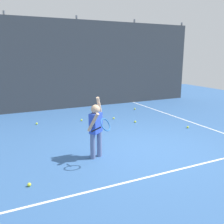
{
  "coord_description": "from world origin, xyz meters",
  "views": [
    {
      "loc": [
        -3.22,
        -4.8,
        2.26
      ],
      "look_at": [
        -0.67,
        0.61,
        0.85
      ],
      "focal_mm": 39.56,
      "sensor_mm": 36.0,
      "label": 1
    }
  ],
  "objects_px": {
    "tennis_ball_1": "(37,124)",
    "tennis_ball_5": "(114,118)",
    "tennis_ball_6": "(135,109)",
    "tennis_ball_3": "(29,185)",
    "tennis_ball_7": "(82,120)",
    "tennis_ball_4": "(188,127)",
    "tennis_player": "(96,126)",
    "tennis_ball_0": "(100,116)",
    "tennis_ball_2": "(135,122)"
  },
  "relations": [
    {
      "from": "tennis_ball_5",
      "to": "tennis_ball_6",
      "type": "height_order",
      "value": "same"
    },
    {
      "from": "tennis_ball_2",
      "to": "tennis_ball_6",
      "type": "distance_m",
      "value": 1.98
    },
    {
      "from": "tennis_ball_0",
      "to": "tennis_ball_3",
      "type": "xyz_separation_m",
      "value": [
        -3.0,
        -3.98,
        0.0
      ]
    },
    {
      "from": "tennis_ball_7",
      "to": "tennis_ball_5",
      "type": "bearing_deg",
      "value": -12.05
    },
    {
      "from": "tennis_ball_3",
      "to": "tennis_ball_7",
      "type": "relative_size",
      "value": 1.0
    },
    {
      "from": "tennis_ball_3",
      "to": "tennis_ball_5",
      "type": "distance_m",
      "value": 4.82
    },
    {
      "from": "tennis_ball_1",
      "to": "tennis_ball_7",
      "type": "height_order",
      "value": "same"
    },
    {
      "from": "tennis_ball_1",
      "to": "tennis_ball_4",
      "type": "relative_size",
      "value": 1.0
    },
    {
      "from": "tennis_ball_0",
      "to": "tennis_ball_3",
      "type": "distance_m",
      "value": 4.98
    },
    {
      "from": "tennis_player",
      "to": "tennis_ball_1",
      "type": "bearing_deg",
      "value": 67.21
    },
    {
      "from": "tennis_ball_0",
      "to": "tennis_ball_7",
      "type": "height_order",
      "value": "same"
    },
    {
      "from": "tennis_player",
      "to": "tennis_ball_7",
      "type": "height_order",
      "value": "tennis_player"
    },
    {
      "from": "tennis_ball_4",
      "to": "tennis_ball_6",
      "type": "height_order",
      "value": "same"
    },
    {
      "from": "tennis_ball_0",
      "to": "tennis_ball_6",
      "type": "bearing_deg",
      "value": 16.03
    },
    {
      "from": "tennis_player",
      "to": "tennis_ball_5",
      "type": "xyz_separation_m",
      "value": [
        1.79,
        2.85,
        -0.69
      ]
    },
    {
      "from": "tennis_ball_3",
      "to": "tennis_ball_4",
      "type": "height_order",
      "value": "same"
    },
    {
      "from": "tennis_ball_1",
      "to": "tennis_ball_3",
      "type": "relative_size",
      "value": 1.0
    },
    {
      "from": "tennis_ball_4",
      "to": "tennis_ball_7",
      "type": "bearing_deg",
      "value": 141.05
    },
    {
      "from": "tennis_player",
      "to": "tennis_ball_2",
      "type": "xyz_separation_m",
      "value": [
        2.25,
        2.12,
        -0.69
      ]
    },
    {
      "from": "tennis_ball_3",
      "to": "tennis_ball_2",
      "type": "bearing_deg",
      "value": 36.27
    },
    {
      "from": "tennis_ball_1",
      "to": "tennis_ball_7",
      "type": "bearing_deg",
      "value": -8.15
    },
    {
      "from": "tennis_player",
      "to": "tennis_ball_6",
      "type": "xyz_separation_m",
      "value": [
        3.24,
        3.84,
        -0.69
      ]
    },
    {
      "from": "tennis_ball_0",
      "to": "tennis_ball_5",
      "type": "bearing_deg",
      "value": -56.42
    },
    {
      "from": "tennis_ball_3",
      "to": "tennis_ball_7",
      "type": "bearing_deg",
      "value": 59.48
    },
    {
      "from": "tennis_ball_1",
      "to": "tennis_ball_2",
      "type": "distance_m",
      "value": 3.27
    },
    {
      "from": "tennis_ball_7",
      "to": "tennis_player",
      "type": "bearing_deg",
      "value": -102.28
    },
    {
      "from": "tennis_ball_0",
      "to": "tennis_ball_7",
      "type": "xyz_separation_m",
      "value": [
        -0.8,
        -0.24,
        0.0
      ]
    },
    {
      "from": "tennis_ball_1",
      "to": "tennis_ball_5",
      "type": "xyz_separation_m",
      "value": [
        2.59,
        -0.45,
        0.0
      ]
    },
    {
      "from": "tennis_ball_0",
      "to": "tennis_ball_4",
      "type": "bearing_deg",
      "value": -51.7
    },
    {
      "from": "tennis_ball_3",
      "to": "tennis_ball_6",
      "type": "distance_m",
      "value": 6.55
    },
    {
      "from": "tennis_ball_0",
      "to": "tennis_ball_1",
      "type": "xyz_separation_m",
      "value": [
        -2.27,
        -0.03,
        0.0
      ]
    },
    {
      "from": "tennis_ball_3",
      "to": "tennis_ball_6",
      "type": "relative_size",
      "value": 1.0
    },
    {
      "from": "tennis_player",
      "to": "tennis_ball_4",
      "type": "height_order",
      "value": "tennis_player"
    },
    {
      "from": "tennis_ball_6",
      "to": "tennis_ball_1",
      "type": "bearing_deg",
      "value": -172.37
    },
    {
      "from": "tennis_player",
      "to": "tennis_ball_6",
      "type": "distance_m",
      "value": 5.07
    },
    {
      "from": "tennis_ball_7",
      "to": "tennis_ball_4",
      "type": "bearing_deg",
      "value": -38.95
    },
    {
      "from": "tennis_player",
      "to": "tennis_ball_5",
      "type": "height_order",
      "value": "tennis_player"
    },
    {
      "from": "tennis_ball_5",
      "to": "tennis_ball_7",
      "type": "xyz_separation_m",
      "value": [
        -1.12,
        0.24,
        0.0
      ]
    },
    {
      "from": "tennis_ball_0",
      "to": "tennis_ball_4",
      "type": "distance_m",
      "value": 3.13
    },
    {
      "from": "tennis_ball_2",
      "to": "tennis_ball_7",
      "type": "bearing_deg",
      "value": 148.59
    },
    {
      "from": "tennis_ball_6",
      "to": "tennis_ball_3",
      "type": "bearing_deg",
      "value": -136.74
    },
    {
      "from": "tennis_ball_6",
      "to": "tennis_ball_7",
      "type": "distance_m",
      "value": 2.67
    },
    {
      "from": "tennis_ball_5",
      "to": "tennis_ball_7",
      "type": "distance_m",
      "value": 1.14
    },
    {
      "from": "tennis_player",
      "to": "tennis_ball_2",
      "type": "distance_m",
      "value": 3.17
    },
    {
      "from": "tennis_ball_4",
      "to": "tennis_ball_6",
      "type": "relative_size",
      "value": 1.0
    },
    {
      "from": "tennis_ball_1",
      "to": "tennis_ball_5",
      "type": "distance_m",
      "value": 2.63
    },
    {
      "from": "tennis_ball_1",
      "to": "tennis_ball_5",
      "type": "bearing_deg",
      "value": -9.84
    },
    {
      "from": "tennis_player",
      "to": "tennis_ball_5",
      "type": "distance_m",
      "value": 3.43
    },
    {
      "from": "tennis_ball_2",
      "to": "tennis_ball_5",
      "type": "bearing_deg",
      "value": 122.34
    },
    {
      "from": "tennis_player",
      "to": "tennis_ball_0",
      "type": "xyz_separation_m",
      "value": [
        1.47,
        3.33,
        -0.69
      ]
    }
  ]
}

